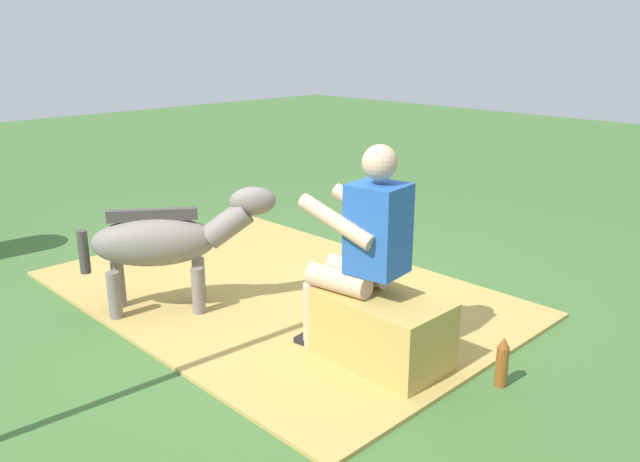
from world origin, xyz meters
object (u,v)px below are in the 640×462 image
(pony_standing, at_px, (168,241))
(soda_bottle, at_px, (502,362))
(hay_bale, at_px, (382,331))
(person_seated, at_px, (361,245))

(pony_standing, bearing_deg, soda_bottle, -160.54)
(soda_bottle, bearing_deg, pony_standing, 19.46)
(hay_bale, bearing_deg, person_seated, 5.51)
(hay_bale, height_order, person_seated, person_seated)
(hay_bale, distance_m, soda_bottle, 0.70)
(person_seated, bearing_deg, pony_standing, 18.52)
(pony_standing, xyz_separation_m, soda_bottle, (-2.16, -0.76, -0.38))
(person_seated, bearing_deg, soda_bottle, -158.92)
(person_seated, distance_m, soda_bottle, 1.02)
(soda_bottle, bearing_deg, person_seated, 21.08)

